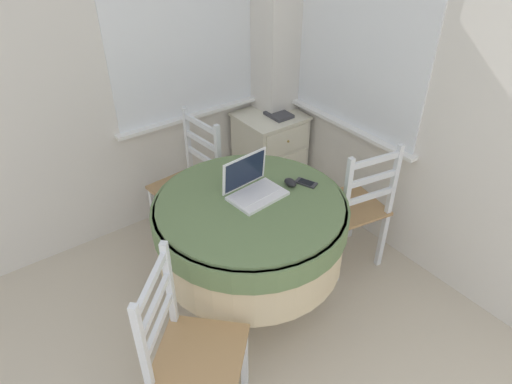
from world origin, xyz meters
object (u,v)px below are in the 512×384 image
object	(u,v)px
cell_phone	(306,183)
laptop	(253,187)
computer_mouse	(290,183)
dining_chair_near_right_window	(354,209)
corner_cabinet	(270,154)
book_on_cabinet	(279,115)
dining_chair_near_back_window	(190,185)
dining_chair_camera_near	(190,353)
round_dining_table	(250,227)

from	to	relation	value
cell_phone	laptop	bearing A→B (deg)	162.93
computer_mouse	dining_chair_near_right_window	bearing A→B (deg)	-10.34
laptop	computer_mouse	xyz separation A→B (m)	(0.22, -0.06, -0.03)
corner_cabinet	book_on_cabinet	bearing A→B (deg)	-50.51
dining_chair_near_back_window	computer_mouse	bearing A→B (deg)	-73.03
book_on_cabinet	dining_chair_camera_near	bearing A→B (deg)	-140.07
cell_phone	book_on_cabinet	bearing A→B (deg)	59.53
computer_mouse	dining_chair_near_right_window	world-z (taller)	dining_chair_near_right_window
corner_cabinet	book_on_cabinet	size ratio (longest dim) A/B	3.62
round_dining_table	corner_cabinet	size ratio (longest dim) A/B	1.54
round_dining_table	dining_chair_near_back_window	world-z (taller)	dining_chair_near_back_window
round_dining_table	computer_mouse	bearing A→B (deg)	-2.35
laptop	book_on_cabinet	distance (m)	1.18
book_on_cabinet	corner_cabinet	bearing A→B (deg)	129.49
dining_chair_near_right_window	dining_chair_camera_near	bearing A→B (deg)	-166.87
laptop	dining_chair_camera_near	size ratio (longest dim) A/B	0.34
dining_chair_near_right_window	book_on_cabinet	bearing A→B (deg)	81.48
cell_phone	book_on_cabinet	xyz separation A→B (m)	(0.54, 0.91, -0.07)
dining_chair_near_back_window	dining_chair_camera_near	size ratio (longest dim) A/B	1.00
dining_chair_camera_near	book_on_cabinet	xyz separation A→B (m)	(1.54, 1.29, 0.26)
computer_mouse	cell_phone	size ratio (longest dim) A/B	0.63
dining_chair_camera_near	corner_cabinet	world-z (taller)	dining_chair_camera_near
dining_chair_near_right_window	computer_mouse	bearing A→B (deg)	169.66
round_dining_table	laptop	xyz separation A→B (m)	(0.05, 0.05, 0.22)
dining_chair_near_back_window	dining_chair_near_right_window	xyz separation A→B (m)	(0.72, -0.87, 0.00)
laptop	dining_chair_near_back_window	distance (m)	0.81
dining_chair_near_right_window	dining_chair_near_back_window	bearing A→B (deg)	129.65
round_dining_table	dining_chair_near_right_window	xyz separation A→B (m)	(0.75, -0.10, -0.15)
round_dining_table	computer_mouse	size ratio (longest dim) A/B	12.74
round_dining_table	laptop	bearing A→B (deg)	41.59
computer_mouse	dining_chair_near_back_window	bearing A→B (deg)	106.97
dining_chair_near_back_window	laptop	bearing A→B (deg)	-88.64
round_dining_table	book_on_cabinet	distance (m)	1.25
computer_mouse	dining_chair_camera_near	distance (m)	1.06
dining_chair_camera_near	cell_phone	bearing A→B (deg)	20.56
round_dining_table	cell_phone	bearing A→B (deg)	-7.58
round_dining_table	corner_cabinet	xyz separation A→B (m)	(0.86, 0.92, -0.25)
dining_chair_camera_near	book_on_cabinet	bearing A→B (deg)	39.93
dining_chair_near_back_window	dining_chair_camera_near	world-z (taller)	same
computer_mouse	round_dining_table	bearing A→B (deg)	177.65
round_dining_table	computer_mouse	xyz separation A→B (m)	(0.27, -0.01, 0.20)
dining_chair_camera_near	corner_cabinet	bearing A→B (deg)	41.82
computer_mouse	corner_cabinet	xyz separation A→B (m)	(0.58, 0.93, -0.44)
corner_cabinet	dining_chair_near_back_window	bearing A→B (deg)	-169.67
cell_phone	corner_cabinet	world-z (taller)	cell_phone
cell_phone	corner_cabinet	xyz separation A→B (m)	(0.50, 0.97, -0.43)
computer_mouse	corner_cabinet	world-z (taller)	computer_mouse
dining_chair_near_back_window	corner_cabinet	distance (m)	0.84
dining_chair_camera_near	laptop	bearing A→B (deg)	34.09
laptop	dining_chair_near_back_window	size ratio (longest dim) A/B	0.34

